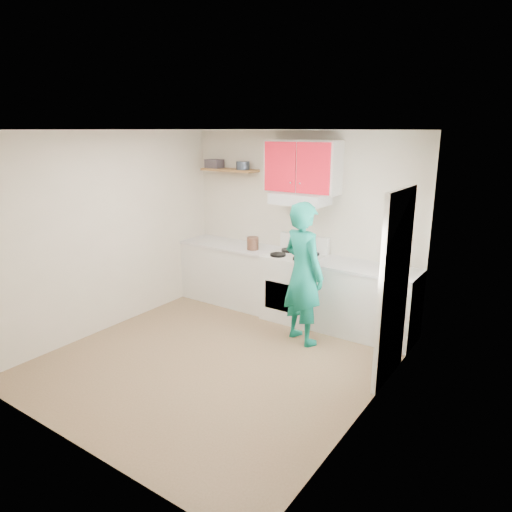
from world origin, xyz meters
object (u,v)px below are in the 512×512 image
Objects in this scene: tin at (243,166)px; crock at (253,244)px; kettle at (296,247)px; person at (303,273)px; stove at (294,287)px.

tin reaches higher than crock.
tin is 1.05× the size of kettle.
person reaches higher than kettle.
person is at bearing -67.18° from kettle.
crock reaches higher than kettle.
crock is (0.32, -0.22, -1.10)m from tin.
tin reaches higher than stove.
person is (1.12, -0.53, -0.11)m from crock.
stove is at bearing -78.17° from kettle.
crock is at bearing -174.45° from stove.
tin is at bearing 171.28° from stove.
tin is at bearing 166.84° from kettle.
crock is at bearing -173.53° from kettle.
kettle is 0.91× the size of crock.
crock is 1.25m from person.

